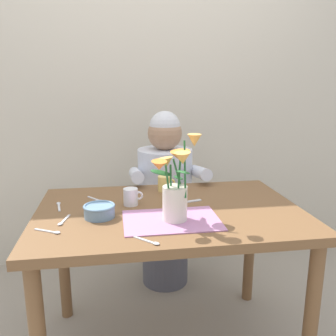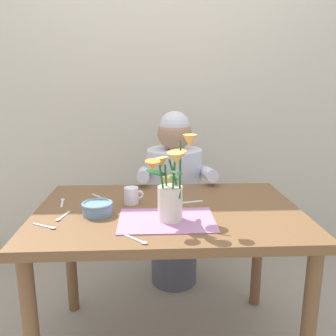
{
  "view_description": "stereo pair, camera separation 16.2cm",
  "coord_description": "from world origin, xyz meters",
  "px_view_note": "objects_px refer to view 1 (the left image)",
  "views": [
    {
      "loc": [
        -0.24,
        -1.51,
        1.3
      ],
      "look_at": [
        0.0,
        0.05,
        0.92
      ],
      "focal_mm": 37.92,
      "sensor_mm": 36.0,
      "label": 1
    },
    {
      "loc": [
        -0.08,
        -1.53,
        1.3
      ],
      "look_at": [
        0.0,
        0.05,
        0.92
      ],
      "focal_mm": 37.92,
      "sensor_mm": 36.0,
      "label": 2
    }
  ],
  "objects_px": {
    "seated_person": "(165,201)",
    "coffee_cup": "(165,184)",
    "ceramic_mug": "(131,197)",
    "flower_vase": "(176,185)",
    "ceramic_bowl": "(99,210)",
    "dinner_knife": "(183,202)"
  },
  "relations": [
    {
      "from": "seated_person",
      "to": "flower_vase",
      "type": "relative_size",
      "value": 3.13
    },
    {
      "from": "seated_person",
      "to": "coffee_cup",
      "type": "xyz_separation_m",
      "value": [
        -0.05,
        -0.34,
        0.22
      ]
    },
    {
      "from": "seated_person",
      "to": "ceramic_bowl",
      "type": "relative_size",
      "value": 8.35
    },
    {
      "from": "seated_person",
      "to": "flower_vase",
      "type": "height_order",
      "value": "seated_person"
    },
    {
      "from": "dinner_knife",
      "to": "seated_person",
      "type": "bearing_deg",
      "value": 76.46
    },
    {
      "from": "ceramic_bowl",
      "to": "ceramic_mug",
      "type": "distance_m",
      "value": 0.2
    },
    {
      "from": "coffee_cup",
      "to": "seated_person",
      "type": "bearing_deg",
      "value": 81.28
    },
    {
      "from": "flower_vase",
      "to": "dinner_knife",
      "type": "bearing_deg",
      "value": 71.13
    },
    {
      "from": "seated_person",
      "to": "ceramic_bowl",
      "type": "xyz_separation_m",
      "value": [
        -0.38,
        -0.67,
        0.21
      ]
    },
    {
      "from": "ceramic_bowl",
      "to": "dinner_knife",
      "type": "distance_m",
      "value": 0.41
    },
    {
      "from": "ceramic_mug",
      "to": "seated_person",
      "type": "bearing_deg",
      "value": 65.9
    },
    {
      "from": "flower_vase",
      "to": "dinner_knife",
      "type": "relative_size",
      "value": 1.91
    },
    {
      "from": "ceramic_bowl",
      "to": "dinner_knife",
      "type": "height_order",
      "value": "ceramic_bowl"
    },
    {
      "from": "dinner_knife",
      "to": "ceramic_mug",
      "type": "bearing_deg",
      "value": 163.05
    },
    {
      "from": "ceramic_mug",
      "to": "flower_vase",
      "type": "bearing_deg",
      "value": -51.45
    },
    {
      "from": "ceramic_bowl",
      "to": "dinner_knife",
      "type": "relative_size",
      "value": 0.72
    },
    {
      "from": "coffee_cup",
      "to": "dinner_knife",
      "type": "bearing_deg",
      "value": -73.57
    },
    {
      "from": "seated_person",
      "to": "coffee_cup",
      "type": "relative_size",
      "value": 12.2
    },
    {
      "from": "flower_vase",
      "to": "dinner_knife",
      "type": "height_order",
      "value": "flower_vase"
    },
    {
      "from": "ceramic_bowl",
      "to": "coffee_cup",
      "type": "distance_m",
      "value": 0.47
    },
    {
      "from": "dinner_knife",
      "to": "coffee_cup",
      "type": "relative_size",
      "value": 2.04
    },
    {
      "from": "ceramic_bowl",
      "to": "ceramic_mug",
      "type": "xyz_separation_m",
      "value": [
        0.14,
        0.14,
        0.01
      ]
    }
  ]
}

